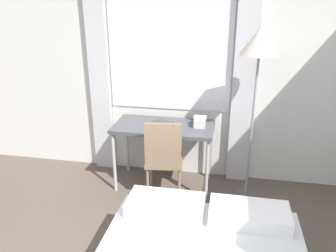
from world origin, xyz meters
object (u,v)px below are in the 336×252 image
(standing_lamp, at_px, (259,51))
(telephone, at_px, (200,121))
(desk_chair, at_px, (164,156))
(book, at_px, (162,123))
(desk, at_px, (164,131))

(standing_lamp, height_order, telephone, standing_lamp)
(telephone, bearing_deg, standing_lamp, -15.26)
(desk_chair, relative_size, book, 3.44)
(desk, height_order, standing_lamp, standing_lamp)
(desk, xyz_separation_m, desk_chair, (0.06, -0.29, -0.17))
(desk_chair, height_order, book, desk_chair)
(desk, relative_size, standing_lamp, 0.61)
(desk, height_order, desk_chair, desk_chair)
(telephone, xyz_separation_m, book, (-0.43, -0.03, -0.04))
(desk, distance_m, telephone, 0.42)
(desk, bearing_deg, standing_lamp, -5.76)
(desk_chair, distance_m, telephone, 0.57)
(book, bearing_deg, desk_chair, -74.30)
(desk, relative_size, book, 4.17)
(desk, xyz_separation_m, standing_lamp, (0.96, -0.10, 0.93))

